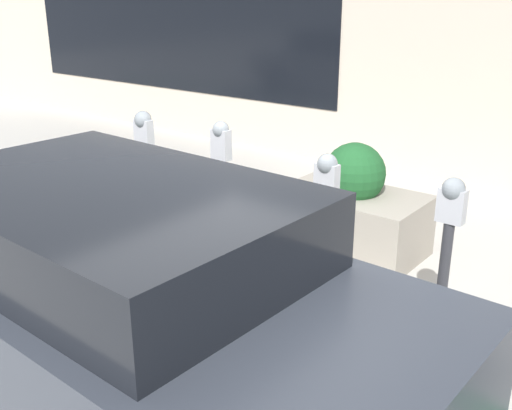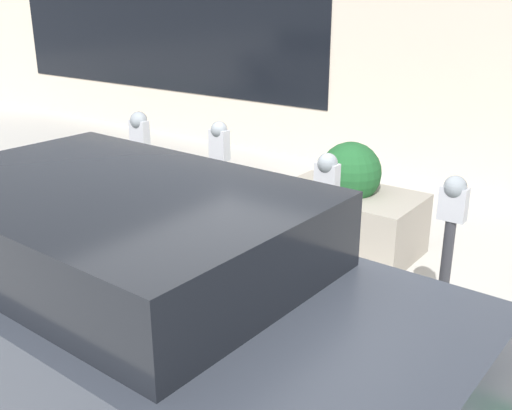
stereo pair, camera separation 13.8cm
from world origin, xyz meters
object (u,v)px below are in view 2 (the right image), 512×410
parking_meter_fourth (141,156)px  parking_meter_second (326,193)px  parked_car_middle (103,282)px  parking_meter_nearest (449,240)px  planter_box (348,210)px  parking_meter_middle (220,167)px

parking_meter_fourth → parking_meter_second: bearing=-179.4°
parked_car_middle → parking_meter_nearest: bearing=-134.0°
parked_car_middle → parking_meter_fourth: bearing=-48.4°
parking_meter_nearest → parking_meter_second: (1.00, -0.06, 0.12)m
parking_meter_second → parked_car_middle: bearing=68.7°
parking_meter_fourth → planter_box: parking_meter_fourth is taller
parking_meter_second → parked_car_middle: 1.82m
parked_car_middle → parking_meter_middle: bearing=-75.8°
parked_car_middle → parking_meter_second: bearing=-109.7°
parking_meter_middle → parking_meter_second: bearing=-176.2°
parking_meter_second → parking_meter_fourth: bearing=0.6°
parking_meter_second → parked_car_middle: parked_car_middle is taller
parking_meter_fourth → parked_car_middle: parked_car_middle is taller
parking_meter_fourth → parked_car_middle: size_ratio=0.30×
parking_meter_nearest → parking_meter_fourth: bearing=-0.7°
planter_box → parked_car_middle: bearing=86.3°
parking_meter_fourth → parking_meter_nearest: bearing=179.3°
parking_meter_nearest → parking_meter_middle: 2.02m
parking_meter_second → parking_meter_fourth: size_ratio=0.94×
parking_meter_middle → parking_meter_fourth: 1.04m
parking_meter_middle → parked_car_middle: parking_meter_middle is taller
parked_car_middle → planter_box: bearing=-92.1°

